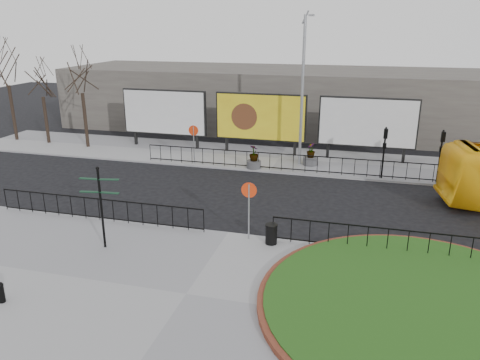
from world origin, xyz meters
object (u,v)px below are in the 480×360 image
(lamp_post, at_px, (302,89))
(planter_c, at_px, (311,157))
(litter_bin, at_px, (271,234))
(billboard_mid, at_px, (261,117))
(fingerpost_sign, at_px, (101,199))
(bollard, at_px, (1,291))
(planter_b, at_px, (254,159))

(lamp_post, relative_size, planter_c, 6.50)
(litter_bin, bearing_deg, planter_c, 88.96)
(litter_bin, bearing_deg, billboard_mid, 104.42)
(billboard_mid, bearing_deg, fingerpost_sign, -100.49)
(fingerpost_sign, bearing_deg, bollard, -108.97)
(lamp_post, relative_size, fingerpost_sign, 2.74)
(litter_bin, bearing_deg, lamp_post, 92.38)
(lamp_post, distance_m, bollard, 19.78)
(planter_b, bearing_deg, billboard_mid, 96.37)
(bollard, xyz_separation_m, planter_c, (7.75, 17.96, 0.11))
(billboard_mid, relative_size, planter_c, 4.37)
(litter_bin, xyz_separation_m, planter_c, (0.21, 11.60, 0.08))
(planter_b, relative_size, planter_c, 1.03)
(planter_b, bearing_deg, bollard, -105.21)
(billboard_mid, relative_size, bollard, 8.65)
(fingerpost_sign, bearing_deg, planter_b, 70.76)
(fingerpost_sign, xyz_separation_m, litter_bin, (6.37, 2.01, -1.61))
(fingerpost_sign, height_order, planter_c, fingerpost_sign)
(fingerpost_sign, xyz_separation_m, planter_c, (6.58, 13.61, -1.53))
(billboard_mid, distance_m, planter_c, 4.63)
(billboard_mid, distance_m, fingerpost_sign, 15.86)
(lamp_post, distance_m, litter_bin, 12.37)
(litter_bin, relative_size, planter_c, 0.59)
(litter_bin, bearing_deg, bollard, -139.84)
(litter_bin, height_order, planter_c, planter_c)
(litter_bin, height_order, planter_b, planter_b)
(bollard, bearing_deg, fingerpost_sign, 74.98)
(bollard, bearing_deg, billboard_mid, 78.51)
(fingerpost_sign, height_order, litter_bin, fingerpost_sign)
(fingerpost_sign, distance_m, planter_b, 12.54)
(lamp_post, xyz_separation_m, fingerpost_sign, (-5.89, -13.61, -2.67))
(planter_c, bearing_deg, planter_b, -154.14)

